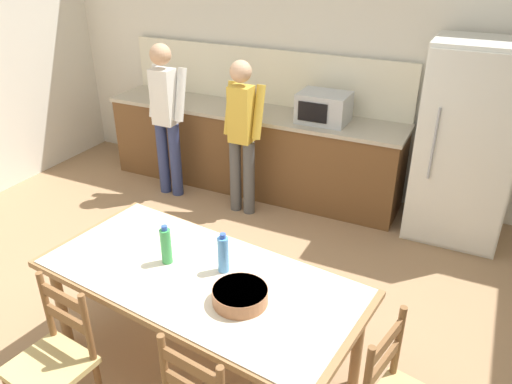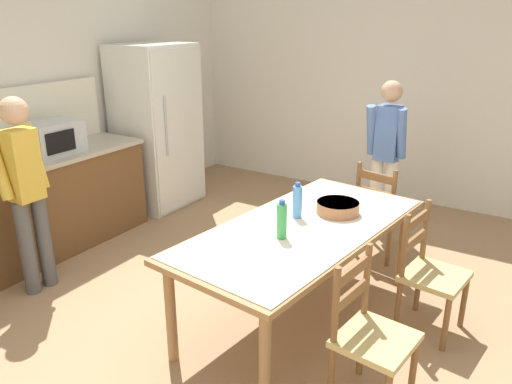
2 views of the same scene
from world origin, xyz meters
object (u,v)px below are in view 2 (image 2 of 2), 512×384
Objects in this scene: person_at_counter at (25,186)px; chair_head_end at (381,212)px; bottle_near_centre at (282,221)px; bottle_off_centre at (297,201)px; chair_side_near_right at (430,273)px; microwave at (52,138)px; serving_bowl at (338,207)px; person_by_table at (386,150)px; dining_table at (302,235)px; chair_side_near_left at (370,336)px; refrigerator at (157,127)px.

chair_head_end is at bearing -136.66° from person_at_counter.
person_at_counter is (-0.50, 2.01, 0.02)m from bottle_near_centre.
chair_head_end is (1.19, -0.26, -0.44)m from bottle_off_centre.
person_at_counter is (-1.12, 2.86, 0.45)m from chair_side_near_right.
microwave is 1.85× the size of bottle_off_centre.
chair_head_end is (1.40, -2.71, -0.64)m from microwave.
serving_bowl is (0.60, -0.14, -0.07)m from bottle_near_centre.
chair_head_end is 0.73m from person_by_table.
bottle_near_centre reaches higher than chair_side_near_right.
chair_side_near_right is at bearing -82.22° from microwave.
microwave is at bearing 94.91° from bottle_off_centre.
chair_side_near_left is at bearing -127.63° from dining_table.
bottle_off_centre is 0.30× the size of chair_side_near_left.
refrigerator is 2.86m from dining_table.
bottle_off_centre is at bearing 112.81° from chair_side_near_right.
bottle_near_centre is at bearing 75.38° from chair_side_near_left.
microwave reaches higher than dining_table.
refrigerator reaches higher than person_at_counter.
chair_side_near_left is (-0.55, -0.71, -0.24)m from dining_table.
person_at_counter is (-1.10, 2.15, 0.09)m from serving_bowl.
dining_table is at bearing -117.01° from refrigerator.
chair_head_end is at bearing -6.67° from bottle_near_centre.
chair_side_near_left is at bearing -119.56° from refrigerator.
refrigerator is at bearing 70.39° from serving_bowl.
refrigerator is 0.86× the size of dining_table.
bottle_near_centre is 0.30× the size of chair_side_near_right.
chair_side_near_left is 0.93m from chair_side_near_right.
bottle_near_centre is at bearing 133.80° from chair_side_near_right.
dining_table is 0.32m from bottle_near_centre.
person_by_table is at bearing 0.51° from dining_table.
refrigerator reaches higher than bottle_near_centre.
bottle_near_centre and bottle_off_centre have the same top height.
refrigerator is at bearing -0.78° from microwave.
microwave is at bearing 99.41° from serving_bowl.
person_at_counter is 1.02× the size of person_by_table.
serving_bowl is at bearing -13.50° from bottle_near_centre.
dining_table is at bearing 95.75° from chair_head_end.
refrigerator is 2.04× the size of chair_side_near_left.
refrigerator is at bearing -76.27° from person_at_counter.
bottle_off_centre is 0.30× the size of chair_head_end.
microwave is at bearing 89.08° from chair_side_near_left.
refrigerator is 6.87× the size of bottle_near_centre.
refrigerator is at bearing 67.47° from chair_side_near_left.
chair_side_near_right is 1.00× the size of chair_head_end.
person_at_counter is (-2.07, 2.19, 0.45)m from chair_head_end.
serving_bowl is at bearing 4.78° from person_by_table.
refrigerator is at bearing 12.78° from chair_head_end.
bottle_off_centre is at bearing -155.70° from person_at_counter.
dining_table is 1.34m from chair_head_end.
serving_bowl is (-0.94, -2.65, -0.12)m from refrigerator.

